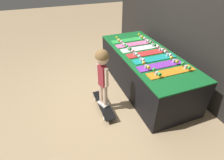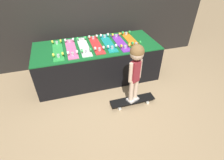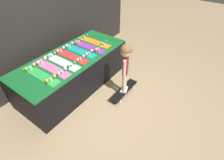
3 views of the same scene
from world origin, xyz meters
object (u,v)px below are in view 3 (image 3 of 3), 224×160
at_px(skateboard_pink_on_rack, 52,68).
at_px(child, 126,60).
at_px(skateboard_teal_on_rack, 79,51).
at_px(skateboard_red_on_rack, 70,56).
at_px(skateboard_purple_on_rack, 88,46).
at_px(skateboard_orange_on_rack, 94,41).
at_px(skateboard_white_on_rack, 62,62).
at_px(skateboard_green_on_rack, 40,75).
at_px(skateboard_on_floor, 124,91).

distance_m(skateboard_pink_on_rack, child, 1.27).
bearing_deg(skateboard_teal_on_rack, skateboard_red_on_rack, -178.89).
xyz_separation_m(skateboard_pink_on_rack, skateboard_purple_on_rack, (0.92, -0.01, 0.00)).
height_order(skateboard_purple_on_rack, skateboard_orange_on_rack, same).
xyz_separation_m(skateboard_white_on_rack, child, (0.60, -0.96, 0.08)).
xyz_separation_m(skateboard_pink_on_rack, skateboard_orange_on_rack, (1.15, 0.04, 0.00)).
bearing_deg(skateboard_orange_on_rack, skateboard_green_on_rack, -178.33).
height_order(skateboard_white_on_rack, skateboard_red_on_rack, same).
distance_m(skateboard_red_on_rack, child, 1.05).
xyz_separation_m(skateboard_green_on_rack, child, (1.06, -0.95, 0.08)).
relative_size(skateboard_pink_on_rack, skateboard_orange_on_rack, 1.00).
relative_size(skateboard_teal_on_rack, skateboard_orange_on_rack, 1.00).
distance_m(skateboard_white_on_rack, skateboard_teal_on_rack, 0.46).
distance_m(skateboard_red_on_rack, skateboard_orange_on_rack, 0.69).
relative_size(skateboard_pink_on_rack, skateboard_on_floor, 1.05).
bearing_deg(skateboard_red_on_rack, skateboard_purple_on_rack, -4.56).
xyz_separation_m(skateboard_green_on_rack, skateboard_orange_on_rack, (1.38, 0.04, 0.00)).
distance_m(skateboard_teal_on_rack, child, 1.00).
bearing_deg(child, skateboard_green_on_rack, 117.50).
xyz_separation_m(skateboard_red_on_rack, skateboard_orange_on_rack, (0.69, 0.01, 0.00)).
bearing_deg(skateboard_teal_on_rack, skateboard_pink_on_rack, -177.41).
xyz_separation_m(skateboard_green_on_rack, skateboard_purple_on_rack, (1.15, -0.01, 0.00)).
bearing_deg(child, skateboard_pink_on_rack, 110.39).
relative_size(skateboard_purple_on_rack, skateboard_on_floor, 1.05).
bearing_deg(skateboard_green_on_rack, skateboard_teal_on_rack, 2.19).
bearing_deg(child, skateboard_on_floor, 69.35).
bearing_deg(skateboard_pink_on_rack, skateboard_on_floor, -48.95).
bearing_deg(skateboard_red_on_rack, skateboard_on_floor, -69.29).
bearing_deg(skateboard_pink_on_rack, skateboard_orange_on_rack, 1.81).
bearing_deg(child, skateboard_orange_on_rack, 51.49).
distance_m(skateboard_orange_on_rack, skateboard_on_floor, 1.22).
bearing_deg(skateboard_white_on_rack, skateboard_pink_on_rack, -177.22).
bearing_deg(skateboard_green_on_rack, skateboard_on_floor, -41.85).
bearing_deg(skateboard_orange_on_rack, skateboard_white_on_rack, -178.44).
distance_m(skateboard_green_on_rack, skateboard_pink_on_rack, 0.23).
height_order(skateboard_teal_on_rack, child, child).
relative_size(skateboard_purple_on_rack, child, 0.79).
bearing_deg(skateboard_on_floor, skateboard_teal_on_rack, 98.13).
bearing_deg(skateboard_on_floor, skateboard_orange_on_rack, 72.14).
relative_size(skateboard_green_on_rack, skateboard_purple_on_rack, 1.00).
xyz_separation_m(skateboard_white_on_rack, skateboard_on_floor, (0.60, -0.96, -0.64)).
bearing_deg(skateboard_red_on_rack, skateboard_pink_on_rack, -176.67).
xyz_separation_m(skateboard_orange_on_rack, skateboard_on_floor, (-0.32, -0.99, -0.64)).
relative_size(skateboard_green_on_rack, skateboard_on_floor, 1.05).
relative_size(skateboard_white_on_rack, skateboard_teal_on_rack, 1.00).
bearing_deg(skateboard_pink_on_rack, skateboard_white_on_rack, 2.78).
bearing_deg(skateboard_teal_on_rack, skateboard_white_on_rack, -177.50).
height_order(skateboard_orange_on_rack, child, child).
height_order(skateboard_white_on_rack, child, child).
xyz_separation_m(skateboard_red_on_rack, skateboard_purple_on_rack, (0.46, -0.04, 0.00)).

